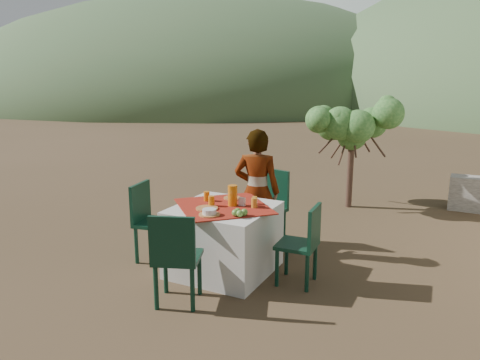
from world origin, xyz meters
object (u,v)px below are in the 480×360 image
chair_right (304,241)px  shrub_tree (356,131)px  juice_pitcher (233,195)px  table (224,239)px  person (257,192)px  chair_near (176,255)px  chair_far (268,204)px  chair_left (150,218)px

chair_right → shrub_tree: 3.27m
chair_right → juice_pitcher: juice_pitcher is taller
table → shrub_tree: (0.66, 3.24, 0.88)m
shrub_tree → juice_pitcher: shrub_tree is taller
juice_pitcher → person: bearing=90.8°
chair_near → person: size_ratio=0.60×
chair_near → shrub_tree: shrub_tree is taller
chair_far → shrub_tree: bearing=90.2°
chair_left → chair_right: size_ratio=1.07×
chair_left → chair_far: bearing=-54.2°
chair_right → chair_far: bearing=-141.9°
chair_right → person: size_ratio=0.56×
chair_near → chair_left: 1.24m
chair_far → juice_pitcher: (-0.02, -0.92, 0.33)m
shrub_tree → chair_left: bearing=-115.8°
chair_right → shrub_tree: shrub_tree is taller
table → shrub_tree: shrub_tree is taller
chair_far → chair_left: chair_far is taller
chair_left → shrub_tree: size_ratio=0.58×
shrub_tree → juice_pitcher: size_ratio=7.02×
chair_near → shrub_tree: 4.27m
table → chair_left: 0.96m
table → chair_left: chair_left is taller
chair_near → chair_left: chair_near is taller
table → chair_right: bearing=5.3°
chair_right → table: bearing=-88.1°
chair_far → chair_right: chair_far is taller
chair_right → person: 1.08m
chair_near → shrub_tree: bearing=-120.1°
table → chair_near: (-0.02, -0.91, 0.13)m
table → chair_left: size_ratio=1.41×
chair_near → juice_pitcher: 1.03m
chair_far → juice_pitcher: 0.98m
juice_pitcher → chair_far: bearing=88.5°
table → chair_far: 1.00m
chair_far → chair_near: chair_far is taller
table → chair_near: size_ratio=1.40×
person → chair_far: bearing=-111.2°
chair_far → chair_near: (-0.12, -1.89, -0.03)m
person → table: bearing=69.9°
chair_left → table: bearing=-94.3°
chair_far → chair_left: 1.50m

